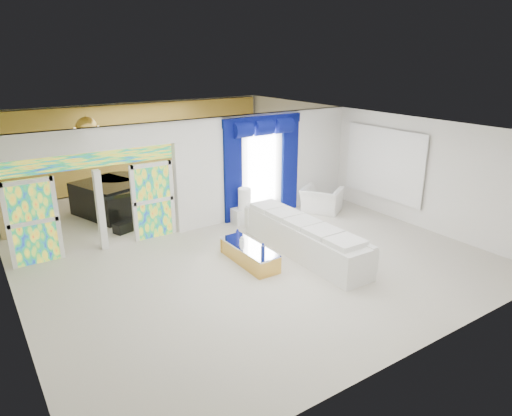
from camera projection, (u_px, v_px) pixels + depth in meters
floor at (221, 237)px, 12.00m from camera, size 12.00×12.00×0.00m
dividing_wall at (267, 164)px, 13.44m from camera, size 5.70×0.18×3.00m
dividing_header at (89, 140)px, 10.42m from camera, size 4.30×0.18×0.55m
stained_panel_left at (33, 222)px, 10.23m from camera, size 0.95×0.04×2.00m
stained_panel_right at (153, 201)px, 11.72m from camera, size 0.95×0.04×2.00m
stained_transom at (91, 160)px, 10.57m from camera, size 4.00×0.05×0.35m
window_pane at (262, 168)px, 13.24m from camera, size 1.00×0.02×2.30m
blue_drape_left at (233, 174)px, 12.71m from camera, size 0.55×0.10×2.80m
blue_drape_right at (290, 165)px, 13.76m from camera, size 0.55×0.10×2.80m
blue_pelmet at (263, 120)px, 12.78m from camera, size 2.60×0.12×0.25m
wall_mirror at (384, 163)px, 13.31m from camera, size 0.04×2.70×1.90m
gold_curtains at (139, 145)px, 16.17m from camera, size 9.70×0.12×2.90m
white_sofa at (303, 239)px, 10.91m from camera, size 0.91×3.95×0.75m
coffee_table at (249, 255)px, 10.50m from camera, size 0.61×1.76×0.39m
console_table at (253, 213)px, 13.14m from camera, size 1.32×0.46×0.43m
table_lamp at (245, 198)px, 12.82m from camera, size 0.36×0.36×0.58m
armchair at (322, 200)px, 13.86m from camera, size 1.44×1.49×0.74m
grand_piano at (109, 199)px, 13.57m from camera, size 2.03×2.31×0.98m
piano_bench at (128, 226)px, 12.43m from camera, size 0.87×0.57×0.27m
tv_console at (11, 221)px, 12.00m from camera, size 0.62×0.58×0.80m
chandelier at (87, 128)px, 12.62m from camera, size 0.60×0.60×0.60m
decanters at (249, 244)px, 10.37m from camera, size 0.19×1.25×0.25m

